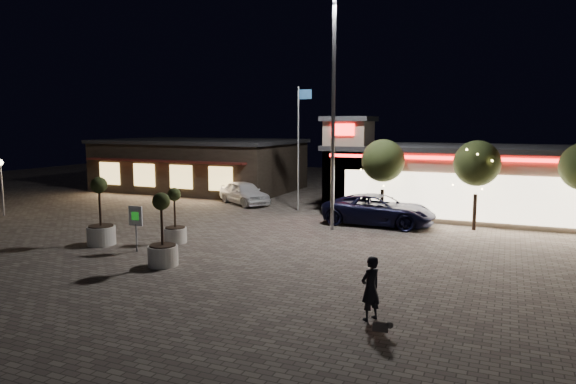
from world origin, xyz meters
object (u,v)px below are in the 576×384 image
at_px(white_sedan, 244,193).
at_px(valet_sign, 136,220).
at_px(planter_mid, 163,243).
at_px(pedestrian, 371,288).
at_px(pickup_truck, 379,210).
at_px(planter_left, 101,224).

height_order(white_sedan, valet_sign, valet_sign).
bearing_deg(planter_mid, white_sedan, 106.34).
bearing_deg(pedestrian, white_sedan, -111.55).
height_order(pickup_truck, white_sedan, pickup_truck).
bearing_deg(pickup_truck, pedestrian, -166.20).
xyz_separation_m(planter_mid, valet_sign, (-2.47, 1.39, 0.52)).
relative_size(white_sedan, pedestrian, 2.53).
bearing_deg(planter_mid, pedestrian, -14.60).
xyz_separation_m(white_sedan, planter_left, (-0.38, -13.52, 0.18)).
distance_m(white_sedan, planter_mid, 15.98).
bearing_deg(white_sedan, planter_left, -148.72).
xyz_separation_m(pedestrian, planter_mid, (-9.07, 2.36, -0.03)).
relative_size(pickup_truck, planter_left, 1.94).
bearing_deg(planter_left, white_sedan, 88.38).
bearing_deg(valet_sign, pickup_truck, 50.41).
bearing_deg(pedestrian, valet_sign, -77.06).
distance_m(pickup_truck, planter_left, 14.67).
xyz_separation_m(white_sedan, valet_sign, (2.03, -13.94, 0.62)).
height_order(planter_mid, valet_sign, planter_mid).
bearing_deg(pedestrian, pickup_truck, -136.69).
relative_size(white_sedan, planter_left, 1.49).
relative_size(pedestrian, valet_sign, 0.92).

